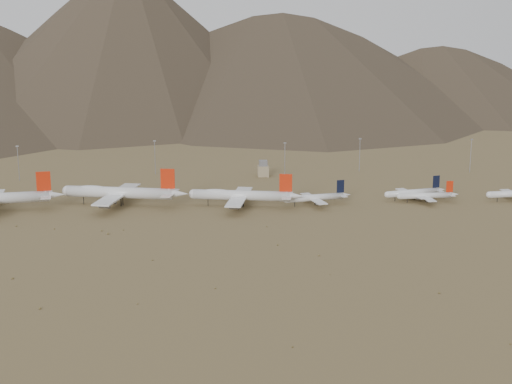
{
  "coord_description": "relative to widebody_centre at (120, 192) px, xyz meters",
  "views": [
    {
      "loc": [
        -9.42,
        -396.59,
        102.96
      ],
      "look_at": [
        18.77,
        30.0,
        8.18
      ],
      "focal_mm": 50.0,
      "sensor_mm": 36.0,
      "label": 1
    }
  ],
  "objects": [
    {
      "name": "narrowbody_a",
      "position": [
        120.5,
        -6.78,
        -3.41
      ],
      "size": [
        43.99,
        32.38,
        14.77
      ],
      "rotation": [
        0.0,
        0.0,
        0.23
      ],
      "color": "silver",
      "rests_on": "ground"
    },
    {
      "name": "narrowbody_b",
      "position": [
        185.03,
        3.74,
        -3.47
      ],
      "size": [
        43.06,
        31.86,
        14.57
      ],
      "rotation": [
        0.0,
        0.0,
        0.27
      ],
      "color": "silver",
      "rests_on": "ground"
    },
    {
      "name": "narrowbody_c",
      "position": [
        190.91,
        -3.98,
        -3.88
      ],
      "size": [
        40.36,
        28.98,
        13.31
      ],
      "rotation": [
        0.0,
        0.0,
        0.06
      ],
      "color": "silver",
      "rests_on": "ground"
    },
    {
      "name": "widebody_east",
      "position": [
        74.42,
        -8.37,
        -0.95
      ],
      "size": [
        70.12,
        54.86,
        21.03
      ],
      "rotation": [
        0.0,
        0.0,
        -0.19
      ],
      "color": "silver",
      "rests_on": "ground"
    },
    {
      "name": "mast_far_west",
      "position": [
        -81.33,
        80.32,
        6.0
      ],
      "size": [
        2.0,
        0.6,
        25.7
      ],
      "color": "gray",
      "rests_on": "ground"
    },
    {
      "name": "mast_far_east",
      "position": [
        253.42,
        91.65,
        6.0
      ],
      "size": [
        2.0,
        0.6,
        25.7
      ],
      "color": "gray",
      "rests_on": "ground"
    },
    {
      "name": "control_tower",
      "position": [
        94.63,
        85.87,
        -2.89
      ],
      "size": [
        8.0,
        8.0,
        12.0
      ],
      "color": "gray",
      "rests_on": "ground"
    },
    {
      "name": "mast_west",
      "position": [
        14.26,
        99.97,
        6.0
      ],
      "size": [
        2.0,
        0.6,
        25.7
      ],
      "color": "gray",
      "rests_on": "ground"
    },
    {
      "name": "mountain_ridge",
      "position": [
        64.63,
        865.87,
        141.8
      ],
      "size": [
        4400.0,
        1000.0,
        300.0
      ],
      "color": "brown",
      "rests_on": "ground"
    },
    {
      "name": "mast_east",
      "position": [
        169.91,
        100.81,
        6.0
      ],
      "size": [
        2.0,
        0.6,
        25.7
      ],
      "color": "gray",
      "rests_on": "ground"
    },
    {
      "name": "mast_centre",
      "position": [
        110.42,
        83.16,
        6.0
      ],
      "size": [
        2.0,
        0.6,
        25.7
      ],
      "color": "gray",
      "rests_on": "ground"
    },
    {
      "name": "ground",
      "position": [
        64.63,
        -34.13,
        -8.2
      ],
      "size": [
        3000.0,
        3000.0,
        0.0
      ],
      "primitive_type": "plane",
      "color": "olive",
      "rests_on": "ground"
    },
    {
      "name": "desert_scrub",
      "position": [
        30.01,
        -113.28,
        -7.88
      ],
      "size": [
        402.3,
        171.69,
        0.94
      ],
      "color": "brown",
      "rests_on": "ground"
    },
    {
      "name": "widebody_centre",
      "position": [
        0.0,
        0.0,
        0.0
      ],
      "size": [
        79.06,
        62.03,
        23.79
      ],
      "rotation": [
        0.0,
        0.0,
        -0.21
      ],
      "color": "silver",
      "rests_on": "ground"
    }
  ]
}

